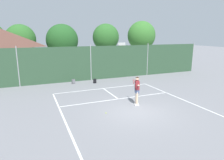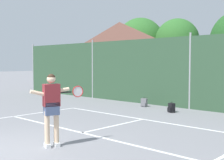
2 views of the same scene
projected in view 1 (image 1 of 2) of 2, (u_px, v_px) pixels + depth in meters
ground_plane at (136, 111)px, 11.73m from camera, size 120.00×120.00×0.00m
court_markings at (130, 108)px, 12.31m from camera, size 8.30×11.10×0.01m
chainlink_fence at (91, 63)px, 19.45m from camera, size 26.09×0.09×3.49m
basketball_hoop at (121, 54)px, 22.63m from camera, size 0.90×0.67×3.55m
clubhouse_building at (0, 53)px, 20.02m from camera, size 6.51×5.62×5.12m
treeline_backdrop at (70, 38)px, 27.22m from camera, size 25.87×4.09×6.51m
tennis_player at (137, 88)px, 12.56m from camera, size 0.43×1.41×1.85m
tennis_ball at (106, 113)px, 11.38m from camera, size 0.07×0.07×0.07m
backpack_grey at (73, 82)px, 18.27m from camera, size 0.31×0.29×0.46m
backpack_black at (95, 81)px, 18.48m from camera, size 0.33×0.32×0.46m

